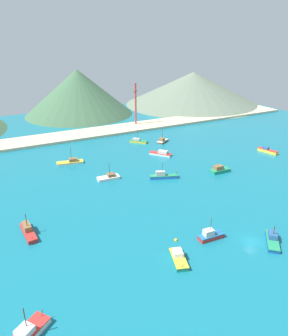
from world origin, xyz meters
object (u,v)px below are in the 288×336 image
at_px(fishing_boat_3, 29,332).
at_px(radio_tower, 136,105).
at_px(fishing_boat_13, 210,235).
at_px(fishing_boat_4, 162,141).
at_px(buoy_0, 176,240).
at_px(fishing_boat_2, 178,258).
at_px(fishing_boat_5, 161,153).
at_px(fishing_boat_7, 28,231).
at_px(fishing_boat_12, 109,177).
at_px(fishing_boat_9, 163,176).
at_px(fishing_boat_8, 71,162).
at_px(fishing_boat_6, 220,170).
at_px(fishing_boat_11, 138,141).
at_px(fishing_boat_10, 267,151).
at_px(fishing_boat_1, 272,239).

xyz_separation_m(fishing_boat_3, radio_tower, (75.87, 111.10, 11.08)).
bearing_deg(fishing_boat_13, fishing_boat_4, 67.69).
height_order(fishing_boat_13, buoy_0, fishing_boat_13).
relative_size(fishing_boat_2, fishing_boat_5, 0.86).
xyz_separation_m(fishing_boat_7, fishing_boat_12, (30.74, 21.39, -0.22)).
bearing_deg(fishing_boat_9, fishing_boat_8, 130.60).
xyz_separation_m(fishing_boat_6, fishing_boat_9, (-21.23, 5.12, -0.05)).
bearing_deg(fishing_boat_6, fishing_boat_11, 102.98).
bearing_deg(fishing_boat_8, fishing_boat_4, 7.82).
distance_m(fishing_boat_3, fishing_boat_10, 115.70).
bearing_deg(fishing_boat_10, fishing_boat_8, 160.88).
distance_m(fishing_boat_10, fishing_boat_11, 57.70).
height_order(buoy_0, radio_tower, radio_tower).
relative_size(fishing_boat_4, fishing_boat_11, 0.94).
distance_m(fishing_boat_2, radio_tower, 115.80).
height_order(fishing_boat_2, fishing_boat_8, fishing_boat_8).
bearing_deg(fishing_boat_10, radio_tower, 114.94).
xyz_separation_m(fishing_boat_12, radio_tower, (40.19, 59.02, 11.23)).
bearing_deg(radio_tower, buoy_0, -111.43).
distance_m(fishing_boat_1, fishing_boat_12, 57.00).
height_order(fishing_boat_5, fishing_boat_9, fishing_boat_9).
distance_m(fishing_boat_1, fishing_boat_10, 67.87).
distance_m(fishing_boat_3, fishing_boat_11, 105.36).
height_order(fishing_boat_7, fishing_boat_10, fishing_boat_7).
xyz_separation_m(fishing_boat_10, fishing_boat_13, (-61.97, -38.06, 0.12)).
relative_size(fishing_boat_3, fishing_boat_7, 0.81).
height_order(fishing_boat_5, fishing_boat_10, fishing_boat_10).
xyz_separation_m(fishing_boat_6, fishing_boat_7, (-69.02, -7.92, -0.06)).
relative_size(fishing_boat_3, fishing_boat_13, 1.12).
height_order(fishing_boat_8, fishing_boat_12, fishing_boat_8).
bearing_deg(fishing_boat_7, fishing_boat_10, 8.30).
distance_m(fishing_boat_10, buoy_0, 78.06).
xyz_separation_m(fishing_boat_2, radio_tower, (43.06, 106.91, 11.17)).
relative_size(fishing_boat_6, fishing_boat_13, 1.11).
xyz_separation_m(fishing_boat_1, fishing_boat_7, (-51.85, 31.56, 0.13)).
bearing_deg(fishing_boat_7, fishing_boat_1, -31.33).
distance_m(fishing_boat_3, fishing_boat_9, 68.52).
bearing_deg(fishing_boat_9, fishing_boat_12, 153.92).
distance_m(fishing_boat_5, fishing_boat_9, 23.49).
bearing_deg(fishing_boat_11, fishing_boat_12, -130.98).
height_order(fishing_boat_4, fishing_boat_11, fishing_boat_4).
relative_size(fishing_boat_9, buoy_0, 12.12).
relative_size(fishing_boat_1, fishing_boat_10, 0.90).
height_order(fishing_boat_4, fishing_boat_10, fishing_boat_4).
bearing_deg(fishing_boat_4, fishing_boat_5, -122.80).
bearing_deg(buoy_0, fishing_boat_6, 36.62).
xyz_separation_m(fishing_boat_3, fishing_boat_6, (73.97, 38.62, 0.13)).
bearing_deg(fishing_boat_4, fishing_boat_8, -172.18).
distance_m(fishing_boat_6, fishing_boat_10, 33.13).
bearing_deg(fishing_boat_12, fishing_boat_9, -26.08).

